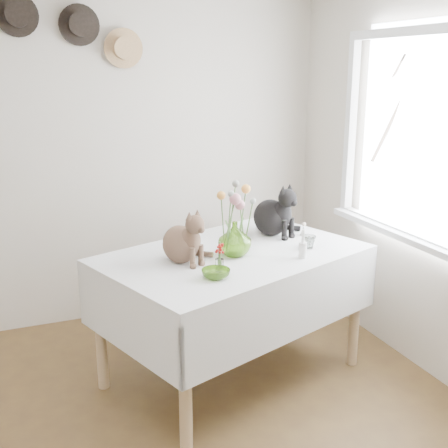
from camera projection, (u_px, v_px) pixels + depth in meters
name	position (u px, v px, depth m)	size (l,w,h in m)	color
room	(141.00, 253.00, 2.09)	(4.08, 4.58, 2.58)	brown
window	(419.00, 155.00, 3.47)	(0.12, 1.52, 1.32)	white
dining_table	(233.00, 284.00, 3.46)	(1.80, 1.46, 0.83)	white
tabby_cat	(180.00, 234.00, 3.21)	(0.22, 0.28, 0.33)	brown
black_cat	(271.00, 208.00, 3.73)	(0.24, 0.31, 0.36)	black
flower_vase	(235.00, 239.00, 3.33)	(0.20, 0.20, 0.21)	#96CA47
green_bowl	(216.00, 274.00, 2.99)	(0.15, 0.15, 0.05)	#96CA47
drinking_glass	(309.00, 242.00, 3.48)	(0.09, 0.09, 0.08)	white
candlestick	(303.00, 249.00, 3.29)	(0.05, 0.05, 0.17)	white
berry_jar	(219.00, 257.00, 3.05)	(0.05, 0.05, 0.19)	white
porcelain_figurine	(304.00, 230.00, 3.75)	(0.05, 0.05, 0.09)	white
flower_bouquet	(234.00, 200.00, 3.27)	(0.17, 0.13, 0.39)	#4C7233
wall_hats	(75.00, 30.00, 3.84)	(0.98, 0.09, 0.48)	black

